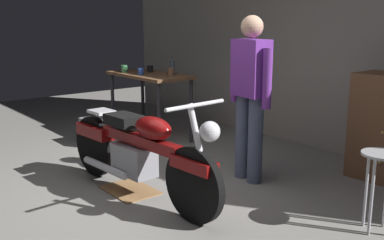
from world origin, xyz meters
TOP-DOWN VIEW (x-y plane):
  - ground_plane at (0.00, 0.00)m, footprint 12.00×12.00m
  - back_wall at (0.00, 2.80)m, footprint 8.00×0.12m
  - workbench at (-1.79, 1.38)m, footprint 1.30×0.64m
  - motorcycle at (-0.04, 0.07)m, footprint 2.19×0.60m
  - person_standing at (0.29, 1.20)m, footprint 0.57×0.26m
  - shop_stool at (1.75, 1.14)m, footprint 0.32×0.32m
  - drip_tray at (-0.21, 0.08)m, footprint 0.56×0.40m
  - storage_bin at (-1.94, 0.63)m, footprint 0.44×0.32m
  - mug_brown_stoneware at (-1.42, 1.48)m, footprint 0.12×0.08m
  - mug_black_matte at (-1.93, 1.49)m, footprint 0.12×0.08m
  - mug_green_speckled at (-2.12, 1.18)m, footprint 0.12×0.09m
  - mug_blue_enamel at (-1.75, 1.22)m, footprint 0.12×0.08m
  - bottle at (-1.52, 1.58)m, footprint 0.06×0.06m

SIDE VIEW (x-z plane):
  - ground_plane at x=0.00m, z-range 0.00..0.00m
  - drip_tray at x=-0.21m, z-range 0.00..0.01m
  - storage_bin at x=-1.94m, z-range 0.00..0.34m
  - motorcycle at x=-0.04m, z-range -0.05..0.95m
  - shop_stool at x=1.75m, z-range 0.18..0.82m
  - workbench at x=-1.79m, z-range 0.34..1.24m
  - person_standing at x=0.29m, z-range 0.09..1.76m
  - mug_blue_enamel at x=-1.75m, z-range 0.90..0.99m
  - mug_black_matte at x=-1.93m, z-range 0.90..0.99m
  - mug_green_speckled at x=-2.12m, z-range 0.90..1.00m
  - mug_brown_stoneware at x=-1.42m, z-range 0.90..1.00m
  - bottle at x=-1.52m, z-range 0.88..1.12m
  - back_wall at x=0.00m, z-range 0.00..3.10m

